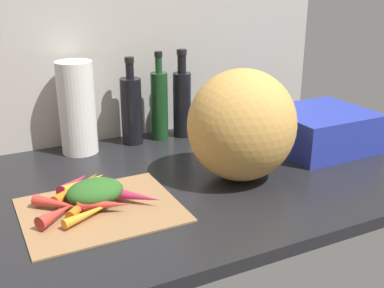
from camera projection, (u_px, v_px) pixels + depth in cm
name	position (u px, v px, depth cm)	size (l,w,h in cm)	color
ground_plane	(123.00, 193.00, 118.84)	(170.00, 80.00, 3.00)	black
wall_back	(76.00, 46.00, 140.27)	(170.00, 3.00, 60.00)	#BCB7AD
cutting_board	(101.00, 209.00, 106.80)	(34.54, 28.53, 0.80)	#997047
carrot_0	(139.00, 197.00, 108.79)	(2.74, 2.74, 11.39)	#B2264C
carrot_1	(57.00, 214.00, 100.92)	(2.99, 2.99, 10.08)	red
carrot_2	(104.00, 204.00, 104.62)	(3.25, 3.25, 11.33)	red
carrot_3	(61.00, 204.00, 105.25)	(2.62, 2.62, 13.90)	red
carrot_4	(74.00, 184.00, 114.75)	(3.31, 3.31, 10.63)	#B2264C
carrot_5	(91.00, 212.00, 102.34)	(2.16, 2.16, 14.05)	orange
carrot_6	(84.00, 183.00, 114.97)	(3.29, 3.29, 12.93)	orange
carrot_7	(85.00, 201.00, 106.99)	(2.34, 2.34, 14.66)	orange
carrot_8	(95.00, 187.00, 113.01)	(3.05, 3.05, 14.45)	orange
carrot_9	(77.00, 187.00, 113.66)	(2.73, 2.73, 17.35)	orange
carrot_greens_pile	(95.00, 192.00, 108.06)	(13.07, 10.06, 5.53)	#2D6023
winter_squash	(242.00, 125.00, 119.43)	(28.07, 26.61, 28.62)	gold
paper_towel_roll	(77.00, 108.00, 137.05)	(10.51, 10.51, 27.12)	white
bottle_0	(131.00, 109.00, 145.37)	(6.46, 6.46, 26.92)	black
bottle_1	(160.00, 104.00, 148.96)	(5.29, 5.29, 27.94)	#19421E
bottle_2	(182.00, 102.00, 151.70)	(5.79, 5.79, 28.11)	black
dish_rack	(319.00, 129.00, 143.10)	(27.60, 25.21, 11.82)	#2838AD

